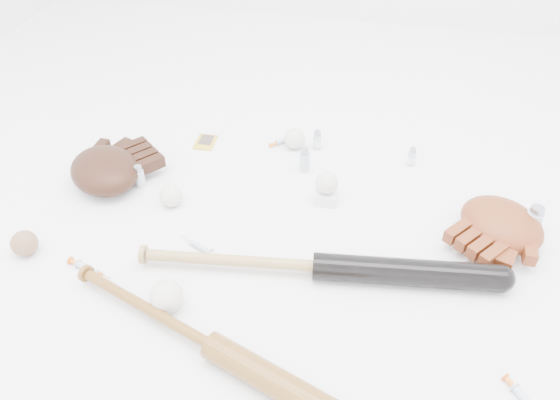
% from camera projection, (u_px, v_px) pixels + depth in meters
% --- Properties ---
extents(bat_dark, '(0.95, 0.18, 0.07)m').
position_uv_depth(bat_dark, '(317.00, 266.00, 1.35)').
color(bat_dark, black).
rests_on(bat_dark, ground).
extents(bat_wood, '(0.81, 0.35, 0.06)m').
position_uv_depth(bat_wood, '(213.00, 346.00, 1.18)').
color(bat_wood, brown).
rests_on(bat_wood, ground).
extents(glove_dark, '(0.39, 0.39, 0.10)m').
position_uv_depth(glove_dark, '(105.00, 170.00, 1.62)').
color(glove_dark, black).
rests_on(glove_dark, ground).
extents(glove_tan, '(0.38, 0.38, 0.10)m').
position_uv_depth(glove_tan, '(502.00, 223.00, 1.45)').
color(glove_tan, maroon).
rests_on(glove_tan, ground).
extents(trading_card, '(0.07, 0.09, 0.00)m').
position_uv_depth(trading_card, '(205.00, 142.00, 1.82)').
color(trading_card, gold).
rests_on(trading_card, ground).
extents(pedestal, '(0.07, 0.07, 0.04)m').
position_uv_depth(pedestal, '(326.00, 196.00, 1.58)').
color(pedestal, white).
rests_on(pedestal, ground).
extents(baseball_on_pedestal, '(0.07, 0.07, 0.07)m').
position_uv_depth(baseball_on_pedestal, '(327.00, 182.00, 1.55)').
color(baseball_on_pedestal, silver).
rests_on(baseball_on_pedestal, pedestal).
extents(baseball_left, '(0.07, 0.07, 0.07)m').
position_uv_depth(baseball_left, '(171.00, 196.00, 1.56)').
color(baseball_left, silver).
rests_on(baseball_left, ground).
extents(baseball_upper, '(0.07, 0.07, 0.07)m').
position_uv_depth(baseball_upper, '(294.00, 139.00, 1.78)').
color(baseball_upper, silver).
rests_on(baseball_upper, ground).
extents(baseball_mid, '(0.08, 0.08, 0.08)m').
position_uv_depth(baseball_mid, '(167.00, 296.00, 1.27)').
color(baseball_mid, silver).
rests_on(baseball_mid, ground).
extents(baseball_aged, '(0.07, 0.07, 0.07)m').
position_uv_depth(baseball_aged, '(24.00, 243.00, 1.41)').
color(baseball_aged, brown).
rests_on(baseball_aged, ground).
extents(syringe_0, '(0.15, 0.06, 0.02)m').
position_uv_depth(syringe_0, '(88.00, 268.00, 1.38)').
color(syringe_0, '#ADBCC6').
rests_on(syringe_0, ground).
extents(syringe_1, '(0.15, 0.09, 0.02)m').
position_uv_depth(syringe_1, '(201.00, 247.00, 1.44)').
color(syringe_1, '#ADBCC6').
rests_on(syringe_1, ground).
extents(syringe_2, '(0.11, 0.11, 0.02)m').
position_uv_depth(syringe_2, '(284.00, 140.00, 1.82)').
color(syringe_2, '#ADBCC6').
rests_on(syringe_2, ground).
extents(syringe_3, '(0.11, 0.13, 0.02)m').
position_uv_depth(syringe_3, '(526.00, 400.00, 1.11)').
color(syringe_3, '#ADBCC6').
rests_on(syringe_3, ground).
extents(vial_0, '(0.03, 0.03, 0.07)m').
position_uv_depth(vial_0, '(317.00, 140.00, 1.77)').
color(vial_0, '#AEB7BF').
rests_on(vial_0, ground).
extents(vial_1, '(0.02, 0.02, 0.06)m').
position_uv_depth(vial_1, '(412.00, 157.00, 1.71)').
color(vial_1, '#AEB7BF').
rests_on(vial_1, ground).
extents(vial_2, '(0.03, 0.03, 0.08)m').
position_uv_depth(vial_2, '(305.00, 160.00, 1.68)').
color(vial_2, '#AEB7BF').
rests_on(vial_2, ground).
extents(vial_3, '(0.04, 0.04, 0.10)m').
position_uv_depth(vial_3, '(532.00, 222.00, 1.45)').
color(vial_3, '#AEB7BF').
rests_on(vial_3, ground).
extents(vial_4, '(0.03, 0.03, 0.07)m').
position_uv_depth(vial_4, '(140.00, 176.00, 1.62)').
color(vial_4, '#AEB7BF').
rests_on(vial_4, ground).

